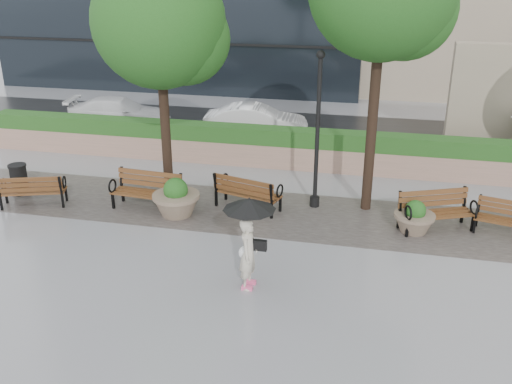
% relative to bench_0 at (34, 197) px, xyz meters
% --- Properties ---
extents(ground, '(100.00, 100.00, 0.00)m').
position_rel_bench_0_xyz_m(ground, '(7.53, -2.01, -0.29)').
color(ground, gray).
rests_on(ground, ground).
extents(cobble_strip, '(28.00, 3.20, 0.01)m').
position_rel_bench_0_xyz_m(cobble_strip, '(7.53, 0.99, -0.28)').
color(cobble_strip, '#383330').
rests_on(cobble_strip, ground).
extents(hedge_wall, '(24.00, 0.80, 1.35)m').
position_rel_bench_0_xyz_m(hedge_wall, '(7.53, 4.99, 0.38)').
color(hedge_wall, tan).
rests_on(hedge_wall, ground).
extents(asphalt_street, '(40.00, 7.00, 0.00)m').
position_rel_bench_0_xyz_m(asphalt_street, '(7.53, 8.99, -0.29)').
color(asphalt_street, black).
rests_on(asphalt_street, ground).
extents(bench_0, '(1.93, 1.26, 0.97)m').
position_rel_bench_0_xyz_m(bench_0, '(0.00, 0.00, 0.00)').
color(bench_0, brown).
rests_on(bench_0, ground).
extents(bench_1, '(2.05, 0.95, 1.07)m').
position_rel_bench_0_xyz_m(bench_1, '(3.30, 0.52, 0.03)').
color(bench_1, brown).
rests_on(bench_1, ground).
extents(bench_2, '(2.04, 1.26, 1.03)m').
position_rel_bench_0_xyz_m(bench_2, '(6.13, 1.13, 0.02)').
color(bench_2, brown).
rests_on(bench_2, ground).
extents(bench_3, '(2.07, 1.47, 1.04)m').
position_rel_bench_0_xyz_m(bench_3, '(11.31, 0.90, 0.02)').
color(bench_3, brown).
rests_on(bench_3, ground).
extents(bench_4, '(1.80, 1.08, 0.91)m').
position_rel_bench_0_xyz_m(bench_4, '(13.14, 0.92, -0.02)').
color(bench_4, brown).
rests_on(bench_4, ground).
extents(planter_left, '(1.32, 1.32, 1.11)m').
position_rel_bench_0_xyz_m(planter_left, '(4.28, 0.29, 0.14)').
color(planter_left, '#7F6B56').
rests_on(planter_left, ground).
extents(planter_right, '(1.06, 1.06, 0.89)m').
position_rel_bench_0_xyz_m(planter_right, '(10.75, 0.63, 0.06)').
color(planter_right, '#7F6B56').
rests_on(planter_right, ground).
extents(trash_bin, '(0.54, 0.54, 0.90)m').
position_rel_bench_0_xyz_m(trash_bin, '(-0.94, 0.73, 0.16)').
color(trash_bin, black).
rests_on(trash_bin, ground).
extents(lamppost, '(0.28, 0.28, 4.48)m').
position_rel_bench_0_xyz_m(lamppost, '(7.99, 1.75, 1.70)').
color(lamppost, black).
rests_on(lamppost, ground).
extents(tree_0, '(3.70, 3.65, 6.95)m').
position_rel_bench_0_xyz_m(tree_0, '(3.74, 1.62, 4.70)').
color(tree_0, black).
rests_on(tree_0, ground).
extents(car_left, '(4.55, 2.40, 1.26)m').
position_rel_bench_0_xyz_m(car_left, '(-1.23, 8.44, 0.34)').
color(car_left, white).
rests_on(car_left, ground).
extents(car_right, '(4.24, 1.92, 1.35)m').
position_rel_bench_0_xyz_m(car_right, '(4.84, 8.08, 0.39)').
color(car_right, white).
rests_on(car_right, ground).
extents(pedestrian, '(1.13, 1.13, 2.08)m').
position_rel_bench_0_xyz_m(pedestrian, '(7.13, -2.94, 0.98)').
color(pedestrian, beige).
rests_on(pedestrian, ground).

